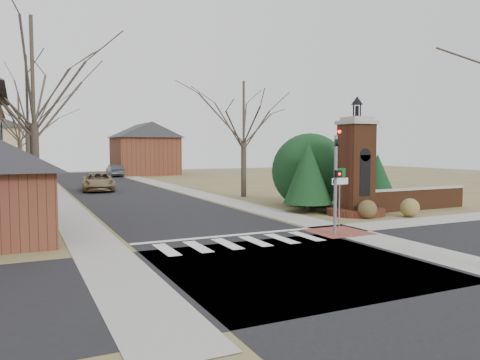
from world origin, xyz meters
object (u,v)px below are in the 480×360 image
pickup_truck (98,182)px  distant_car (115,171)px  traffic_signal_pole (336,174)px  sign_post (340,186)px  brick_gate_monument (356,175)px

pickup_truck → distant_car: size_ratio=1.21×
traffic_signal_pole → pickup_truck: traffic_signal_pole is taller
traffic_signal_pole → distant_car: 44.43m
traffic_signal_pole → sign_post: 2.02m
sign_post → distant_car: size_ratio=0.60×
traffic_signal_pole → sign_post: bearing=47.6°
sign_post → pickup_truck: (-7.19, 23.69, -1.17)m
brick_gate_monument → traffic_signal_pole: bearing=-136.8°
sign_post → distant_car: sign_post is taller
sign_post → brick_gate_monument: 4.55m
distant_car → pickup_truck: bearing=75.9°
sign_post → pickup_truck: bearing=106.9°
traffic_signal_pole → sign_post: size_ratio=1.64×
sign_post → pickup_truck: size_ratio=0.49×
traffic_signal_pole → distant_car: (-0.90, 44.38, -1.82)m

